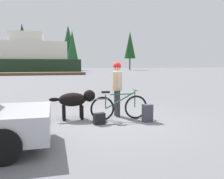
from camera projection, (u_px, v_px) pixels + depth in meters
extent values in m
plane|color=slate|center=(112.00, 121.00, 6.94)|extent=(160.00, 160.00, 0.00)
torus|color=black|center=(136.00, 107.00, 7.14)|extent=(0.74, 0.06, 0.74)
torus|color=black|center=(102.00, 109.00, 6.88)|extent=(0.74, 0.06, 0.74)
cube|color=#19592D|center=(121.00, 94.00, 6.98)|extent=(0.68, 0.03, 0.03)
cube|color=#19592D|center=(120.00, 100.00, 7.00)|extent=(0.92, 0.03, 0.49)
cylinder|color=#19592D|center=(106.00, 102.00, 6.89)|extent=(0.03, 0.03, 0.42)
cylinder|color=#19592D|center=(135.00, 99.00, 7.11)|extent=(0.03, 0.03, 0.52)
cube|color=black|center=(106.00, 92.00, 6.85)|extent=(0.24, 0.10, 0.06)
cylinder|color=#19592D|center=(135.00, 90.00, 7.07)|extent=(0.03, 0.44, 0.03)
cube|color=slate|center=(102.00, 99.00, 6.85)|extent=(0.36, 0.14, 0.02)
cylinder|color=#333338|center=(116.00, 103.00, 7.60)|extent=(0.14, 0.14, 0.85)
cylinder|color=#333338|center=(118.00, 104.00, 7.39)|extent=(0.14, 0.14, 0.85)
cylinder|color=#D8B28C|center=(117.00, 81.00, 7.42)|extent=(0.32, 0.32, 0.60)
cylinder|color=#D8B28C|center=(115.00, 80.00, 7.63)|extent=(0.09, 0.09, 0.53)
cylinder|color=#D8B28C|center=(119.00, 80.00, 7.20)|extent=(0.09, 0.09, 0.53)
sphere|color=tan|center=(117.00, 67.00, 7.37)|extent=(0.23, 0.23, 0.23)
sphere|color=red|center=(117.00, 66.00, 7.36)|extent=(0.25, 0.25, 0.25)
ellipsoid|color=black|center=(72.00, 100.00, 7.05)|extent=(0.84, 0.49, 0.42)
sphere|color=black|center=(89.00, 96.00, 7.17)|extent=(0.37, 0.37, 0.37)
ellipsoid|color=black|center=(54.00, 100.00, 6.92)|extent=(0.32, 0.12, 0.12)
cylinder|color=black|center=(81.00, 111.00, 7.29)|extent=(0.10, 0.10, 0.43)
cylinder|color=black|center=(82.00, 113.00, 7.03)|extent=(0.10, 0.10, 0.43)
cylinder|color=black|center=(64.00, 112.00, 7.16)|extent=(0.10, 0.10, 0.43)
cylinder|color=black|center=(64.00, 114.00, 6.90)|extent=(0.10, 0.10, 0.43)
cube|color=#3F3F4C|center=(147.00, 113.00, 6.81)|extent=(0.30, 0.23, 0.51)
cube|color=black|center=(99.00, 119.00, 6.52)|extent=(0.35, 0.24, 0.32)
cylinder|color=black|center=(18.00, 122.00, 5.47)|extent=(0.64, 0.22, 0.64)
cylinder|color=black|center=(3.00, 146.00, 3.89)|extent=(0.64, 0.22, 0.64)
cube|color=brown|center=(43.00, 74.00, 35.01)|extent=(12.55, 2.87, 0.40)
cube|color=#1E331E|center=(14.00, 66.00, 42.98)|extent=(24.12, 8.37, 2.50)
cube|color=silver|center=(13.00, 51.00, 42.66)|extent=(19.30, 7.03, 3.20)
cube|color=silver|center=(27.00, 37.00, 42.97)|extent=(5.79, 5.02, 1.80)
cylinder|color=#4C331E|center=(24.00, 64.00, 56.35)|extent=(0.37, 0.37, 3.21)
cone|color=#143819|center=(23.00, 41.00, 55.71)|extent=(3.49, 3.49, 8.17)
cylinder|color=#4C331E|center=(73.00, 66.00, 60.27)|extent=(0.49, 0.49, 2.27)
cone|color=#1E4C28|center=(72.00, 46.00, 59.69)|extent=(3.08, 3.08, 8.05)
cylinder|color=#4C331E|center=(130.00, 64.00, 62.34)|extent=(0.35, 0.35, 3.14)
cone|color=#19471E|center=(130.00, 45.00, 61.76)|extent=(3.05, 3.05, 7.18)
cylinder|color=#4C331E|center=(69.00, 64.00, 62.32)|extent=(0.38, 0.38, 3.27)
cone|color=#1E4C28|center=(68.00, 42.00, 61.65)|extent=(4.04, 4.04, 8.68)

